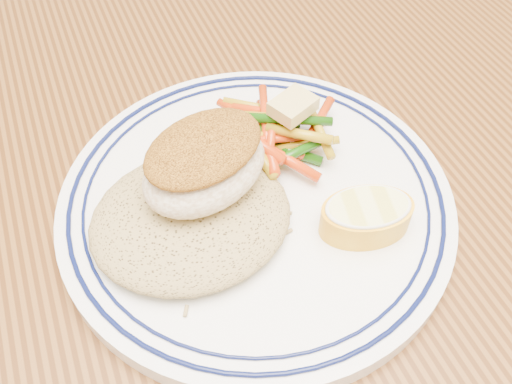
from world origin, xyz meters
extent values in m
cube|color=#4A280E|center=(0.00, 0.00, 0.73)|extent=(1.50, 0.90, 0.04)
cylinder|color=white|center=(-0.03, 0.04, 0.76)|extent=(0.27, 0.27, 0.01)
torus|color=#0A113F|center=(-0.03, 0.04, 0.77)|extent=(0.25, 0.25, 0.00)
torus|color=#0A113F|center=(-0.03, 0.04, 0.77)|extent=(0.23, 0.23, 0.00)
ellipsoid|color=#98814C|center=(-0.08, 0.04, 0.78)|extent=(0.13, 0.11, 0.02)
ellipsoid|color=#F3E5C9|center=(-0.07, 0.05, 0.80)|extent=(0.10, 0.09, 0.04)
ellipsoid|color=#986018|center=(-0.06, 0.05, 0.82)|extent=(0.10, 0.08, 0.02)
cylinder|color=#154809|center=(0.00, 0.08, 0.77)|extent=(0.05, 0.01, 0.01)
cylinder|color=#A98912|center=(0.00, 0.09, 0.77)|extent=(0.02, 0.06, 0.01)
cylinder|color=#154809|center=(0.01, 0.10, 0.77)|extent=(0.03, 0.06, 0.01)
cylinder|color=red|center=(-0.01, 0.11, 0.77)|extent=(0.05, 0.03, 0.01)
cylinder|color=#154809|center=(0.00, 0.07, 0.77)|extent=(0.04, 0.04, 0.01)
cylinder|color=red|center=(-0.01, 0.10, 0.77)|extent=(0.03, 0.05, 0.01)
cylinder|color=#A98912|center=(-0.01, 0.10, 0.77)|extent=(0.05, 0.04, 0.01)
cylinder|color=#154809|center=(0.00, 0.10, 0.77)|extent=(0.04, 0.03, 0.01)
cylinder|color=#A98912|center=(0.01, 0.07, 0.77)|extent=(0.06, 0.02, 0.01)
cylinder|color=#154809|center=(0.00, 0.09, 0.77)|extent=(0.06, 0.02, 0.01)
cylinder|color=red|center=(0.03, 0.08, 0.78)|extent=(0.05, 0.04, 0.01)
cylinder|color=#154809|center=(0.00, 0.06, 0.78)|extent=(0.05, 0.01, 0.01)
cylinder|color=red|center=(-0.01, 0.06, 0.78)|extent=(0.04, 0.05, 0.02)
cylinder|color=red|center=(-0.01, 0.10, 0.78)|extent=(0.04, 0.05, 0.01)
cylinder|color=#154809|center=(-0.02, 0.08, 0.78)|extent=(0.05, 0.05, 0.01)
cylinder|color=#A98912|center=(0.00, 0.11, 0.78)|extent=(0.05, 0.03, 0.01)
cylinder|color=red|center=(-0.01, 0.07, 0.78)|extent=(0.02, 0.05, 0.01)
cylinder|color=red|center=(0.00, 0.10, 0.78)|extent=(0.05, 0.03, 0.01)
cylinder|color=red|center=(0.01, 0.09, 0.78)|extent=(0.05, 0.03, 0.01)
cylinder|color=red|center=(-0.01, 0.07, 0.78)|extent=(0.05, 0.01, 0.01)
cylinder|color=#A98912|center=(-0.02, 0.08, 0.78)|extent=(0.05, 0.01, 0.01)
cylinder|color=#A98912|center=(0.03, 0.07, 0.78)|extent=(0.01, 0.05, 0.01)
cylinder|color=#A98912|center=(-0.02, 0.07, 0.78)|extent=(0.01, 0.05, 0.01)
cylinder|color=red|center=(0.00, 0.08, 0.78)|extent=(0.03, 0.05, 0.01)
cylinder|color=red|center=(-0.01, 0.09, 0.78)|extent=(0.03, 0.06, 0.01)
cylinder|color=#A98912|center=(0.01, 0.09, 0.78)|extent=(0.06, 0.03, 0.01)
cylinder|color=red|center=(-0.02, 0.08, 0.79)|extent=(0.03, 0.06, 0.01)
cylinder|color=#A98912|center=(0.01, 0.07, 0.79)|extent=(0.04, 0.04, 0.01)
cylinder|color=#154809|center=(0.01, 0.08, 0.79)|extent=(0.06, 0.03, 0.01)
cube|color=#D8BF69|center=(0.01, 0.08, 0.80)|extent=(0.04, 0.03, 0.01)
torus|color=white|center=(0.02, -0.01, 0.79)|extent=(0.06, 0.06, 0.00)
camera|label=1|loc=(-0.13, -0.18, 1.06)|focal=40.00mm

